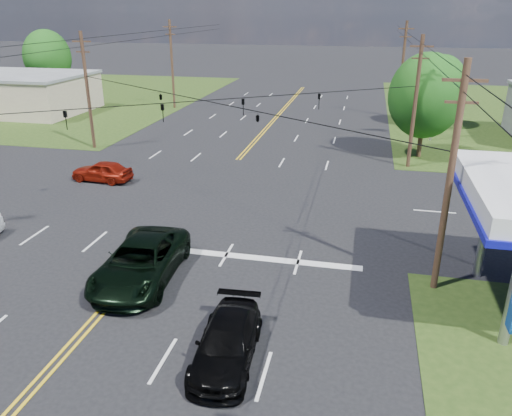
% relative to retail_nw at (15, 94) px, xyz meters
% --- Properties ---
extents(ground, '(280.00, 280.00, 0.00)m').
position_rel_retail_nw_xyz_m(ground, '(30.00, -22.00, -2.00)').
color(ground, black).
rests_on(ground, ground).
extents(grass_nw, '(46.00, 48.00, 0.03)m').
position_rel_retail_nw_xyz_m(grass_nw, '(-5.00, 10.00, -2.00)').
color(grass_nw, '#243C13').
rests_on(grass_nw, ground).
extents(stop_bar, '(10.00, 0.50, 0.02)m').
position_rel_retail_nw_xyz_m(stop_bar, '(35.00, -30.00, -2.00)').
color(stop_bar, silver).
rests_on(stop_bar, ground).
extents(retail_nw, '(16.00, 11.00, 4.00)m').
position_rel_retail_nw_xyz_m(retail_nw, '(0.00, 0.00, 0.00)').
color(retail_nw, tan).
rests_on(retail_nw, ground).
extents(pole_se, '(1.60, 0.28, 9.50)m').
position_rel_retail_nw_xyz_m(pole_se, '(43.00, -31.00, 2.92)').
color(pole_se, '#432C1C').
rests_on(pole_se, ground).
extents(pole_nw, '(1.60, 0.28, 9.50)m').
position_rel_retail_nw_xyz_m(pole_nw, '(17.00, -13.00, 2.92)').
color(pole_nw, '#432C1C').
rests_on(pole_nw, ground).
extents(pole_ne, '(1.60, 0.28, 9.50)m').
position_rel_retail_nw_xyz_m(pole_ne, '(43.00, -13.00, 2.92)').
color(pole_ne, '#432C1C').
rests_on(pole_ne, ground).
extents(pole_left_far, '(1.60, 0.28, 10.00)m').
position_rel_retail_nw_xyz_m(pole_left_far, '(17.00, 6.00, 3.17)').
color(pole_left_far, '#432C1C').
rests_on(pole_left_far, ground).
extents(pole_right_far, '(1.60, 0.28, 10.00)m').
position_rel_retail_nw_xyz_m(pole_right_far, '(43.00, 6.00, 3.17)').
color(pole_right_far, '#432C1C').
rests_on(pole_right_far, ground).
extents(span_wire_signals, '(26.00, 18.00, 1.13)m').
position_rel_retail_nw_xyz_m(span_wire_signals, '(30.00, -22.00, 4.00)').
color(span_wire_signals, black).
rests_on(span_wire_signals, ground).
extents(power_lines, '(26.04, 100.00, 0.64)m').
position_rel_retail_nw_xyz_m(power_lines, '(30.00, -24.00, 6.60)').
color(power_lines, black).
rests_on(power_lines, ground).
extents(tree_right_a, '(5.70, 5.70, 8.18)m').
position_rel_retail_nw_xyz_m(tree_right_a, '(44.00, -10.00, 2.87)').
color(tree_right_a, '#432C1C').
rests_on(tree_right_a, ground).
extents(tree_right_b, '(4.94, 4.94, 7.09)m').
position_rel_retail_nw_xyz_m(tree_right_b, '(46.50, 2.00, 2.22)').
color(tree_right_b, '#432C1C').
rests_on(tree_right_b, ground).
extents(tree_far_l, '(6.08, 6.08, 8.72)m').
position_rel_retail_nw_xyz_m(tree_far_l, '(-2.00, 10.00, 3.19)').
color(tree_far_l, '#432C1C').
rests_on(tree_far_l, ground).
extents(pickup_dkgreen, '(3.35, 6.57, 1.78)m').
position_rel_retail_nw_xyz_m(pickup_dkgreen, '(30.50, -33.05, -1.11)').
color(pickup_dkgreen, black).
rests_on(pickup_dkgreen, ground).
extents(suv_black, '(2.20, 4.84, 1.38)m').
position_rel_retail_nw_xyz_m(suv_black, '(35.61, -37.45, -1.31)').
color(suv_black, black).
rests_on(suv_black, ground).
extents(sedan_red, '(4.27, 1.93, 1.42)m').
position_rel_retail_nw_xyz_m(sedan_red, '(22.10, -21.00, -1.29)').
color(sedan_red, maroon).
rests_on(sedan_red, ground).
extents(polesign_ne, '(1.99, 0.56, 7.19)m').
position_rel_retail_nw_xyz_m(polesign_ne, '(45.46, -4.21, 3.48)').
color(polesign_ne, '#A5A5AA').
rests_on(polesign_ne, ground).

